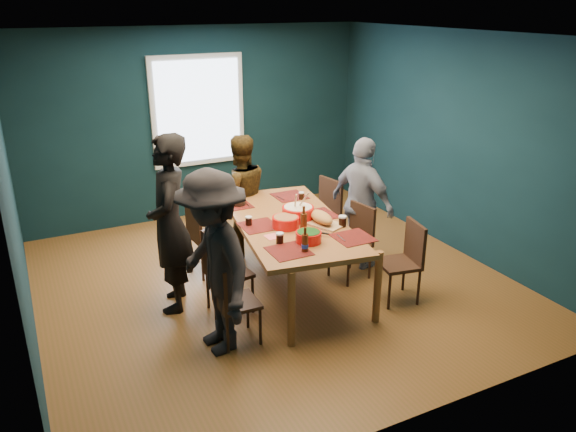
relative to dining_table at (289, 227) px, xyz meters
name	(u,v)px	position (x,y,z in m)	size (l,w,h in m)	color
room	(262,161)	(-0.10, 0.49, 0.63)	(5.01, 5.01, 2.71)	brown
dining_table	(289,227)	(0.00, 0.00, 0.00)	(1.40, 2.30, 0.82)	#A45E31
chair_left_far	(202,230)	(-0.72, 0.79, -0.20)	(0.45, 0.45, 0.93)	black
chair_left_mid	(222,268)	(-0.83, -0.15, -0.23)	(0.44, 0.44, 0.88)	black
chair_left_near	(229,297)	(-0.96, -0.69, -0.26)	(0.38, 0.38, 0.83)	black
chair_right_far	(324,209)	(0.89, 0.78, -0.21)	(0.49, 0.49, 0.92)	black
chair_right_mid	(356,236)	(0.83, -0.04, -0.24)	(0.45, 0.45, 0.86)	black
chair_right_near	(406,256)	(1.00, -0.74, -0.24)	(0.46, 0.46, 0.87)	black
person_far_left	(170,224)	(-1.23, 0.22, 0.18)	(0.67, 0.44, 1.84)	black
person_back	(240,196)	(-0.11, 1.12, 0.02)	(0.74, 0.58, 1.53)	black
person_right	(362,204)	(1.04, 0.16, 0.04)	(0.92, 0.38, 1.57)	silver
person_near_left	(214,263)	(-1.09, -0.70, 0.11)	(1.10, 0.63, 1.71)	black
bowl_salad	(286,222)	(-0.12, -0.15, 0.14)	(0.28, 0.28, 0.12)	red
bowl_dumpling	(298,212)	(0.10, 0.00, 0.15)	(0.34, 0.34, 0.32)	red
bowl_herbs	(308,236)	(-0.09, -0.59, 0.14)	(0.25, 0.25, 0.11)	red
cutting_board	(321,219)	(0.26, -0.24, 0.14)	(0.41, 0.61, 0.13)	tan
small_bowl	(239,202)	(-0.30, 0.68, 0.11)	(0.16, 0.16, 0.07)	black
beer_bottle_a	(305,243)	(-0.22, -0.77, 0.16)	(0.07, 0.07, 0.24)	#431D0C
beer_bottle_b	(304,222)	(0.00, -0.33, 0.18)	(0.07, 0.07, 0.27)	#431D0C
cola_glass_a	(280,238)	(-0.35, -0.49, 0.14)	(0.08, 0.08, 0.11)	black
cola_glass_b	(342,221)	(0.42, -0.39, 0.14)	(0.08, 0.08, 0.11)	black
cola_glass_c	(301,195)	(0.43, 0.54, 0.13)	(0.06, 0.06, 0.09)	black
cola_glass_d	(249,221)	(-0.44, 0.06, 0.13)	(0.07, 0.07, 0.10)	black
napkin_a	(314,214)	(0.33, 0.05, 0.08)	(0.14, 0.14, 0.00)	#FC6A6F
napkin_b	(273,237)	(-0.35, -0.32, 0.08)	(0.14, 0.14, 0.00)	#FC6A6F
napkin_c	(356,238)	(0.38, -0.72, 0.08)	(0.13, 0.13, 0.00)	#FC6A6F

